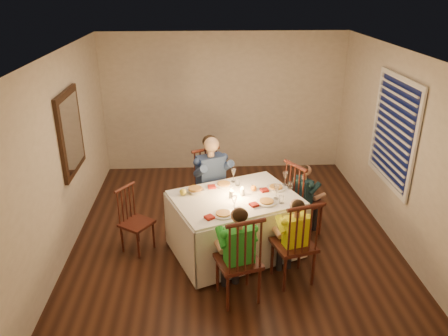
{
  "coord_description": "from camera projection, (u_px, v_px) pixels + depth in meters",
  "views": [
    {
      "loc": [
        -0.42,
        -5.47,
        3.42
      ],
      "look_at": [
        -0.12,
        0.15,
        0.99
      ],
      "focal_mm": 35.0,
      "sensor_mm": 36.0,
      "label": 1
    }
  ],
  "objects": [
    {
      "name": "chair_adult",
      "position": [
        212.0,
        221.0,
        6.73
      ],
      "size": [
        0.61,
        0.6,
        1.13
      ],
      "primitive_type": null,
      "rotation": [
        0.0,
        0.0,
        0.43
      ],
      "color": "#35170E",
      "rests_on": "ground"
    },
    {
      "name": "setting_teal",
      "position": [
        276.0,
        188.0,
        5.88
      ],
      "size": [
        0.34,
        0.34,
        0.02
      ],
      "primitive_type": "cylinder",
      "rotation": [
        0.0,
        0.0,
        0.38
      ],
      "color": "silver",
      "rests_on": "dining_table"
    },
    {
      "name": "child_green",
      "position": [
        238.0,
        297.0,
        5.12
      ],
      "size": [
        0.52,
        0.5,
        1.2
      ],
      "primitive_type": null,
      "rotation": [
        0.0,
        0.0,
        3.43
      ],
      "color": "green",
      "rests_on": "ground"
    },
    {
      "name": "squash",
      "position": [
        183.0,
        192.0,
        5.69
      ],
      "size": [
        0.09,
        0.09,
        0.09
      ],
      "primitive_type": "sphere",
      "color": "yellow",
      "rests_on": "dining_table"
    },
    {
      "name": "window_blinds",
      "position": [
        393.0,
        132.0,
        6.0
      ],
      "size": [
        0.07,
        1.34,
        1.54
      ],
      "color": "black",
      "rests_on": "wall_right"
    },
    {
      "name": "orange_fruit",
      "position": [
        254.0,
        188.0,
        5.81
      ],
      "size": [
        0.08,
        0.08,
        0.08
      ],
      "primitive_type": "sphere",
      "color": "orange",
      "rests_on": "dining_table"
    },
    {
      "name": "setting_green",
      "position": [
        223.0,
        214.0,
        5.21
      ],
      "size": [
        0.34,
        0.34,
        0.02
      ],
      "primitive_type": "cylinder",
      "rotation": [
        0.0,
        0.0,
        0.38
      ],
      "color": "silver",
      "rests_on": "dining_table"
    },
    {
      "name": "ground",
      "position": [
        233.0,
        234.0,
        6.39
      ],
      "size": [
        5.0,
        5.0,
        0.0
      ],
      "primitive_type": "plane",
      "color": "black",
      "rests_on": "ground"
    },
    {
      "name": "ceiling",
      "position": [
        234.0,
        52.0,
        5.36
      ],
      "size": [
        5.0,
        5.0,
        0.0
      ],
      "primitive_type": "plane",
      "color": "white",
      "rests_on": "wall_back"
    },
    {
      "name": "candle_right",
      "position": [
        242.0,
        192.0,
        5.68
      ],
      "size": [
        0.06,
        0.06,
        0.1
      ],
      "primitive_type": "cylinder",
      "color": "silver",
      "rests_on": "dining_table"
    },
    {
      "name": "chair_near_right",
      "position": [
        291.0,
        279.0,
        5.43
      ],
      "size": [
        0.57,
        0.55,
        1.13
      ],
      "primitive_type": null,
      "rotation": [
        0.0,
        0.0,
        3.41
      ],
      "color": "#35170E",
      "rests_on": "ground"
    },
    {
      "name": "setting_adult",
      "position": [
        224.0,
        185.0,
        5.97
      ],
      "size": [
        0.34,
        0.34,
        0.02
      ],
      "primitive_type": "cylinder",
      "rotation": [
        0.0,
        0.0,
        0.38
      ],
      "color": "silver",
      "rests_on": "dining_table"
    },
    {
      "name": "adult",
      "position": [
        212.0,
        221.0,
        6.73
      ],
      "size": [
        0.68,
        0.66,
        1.38
      ],
      "primitive_type": null,
      "rotation": [
        0.0,
        0.0,
        0.43
      ],
      "color": "navy",
      "rests_on": "ground"
    },
    {
      "name": "child_teal",
      "position": [
        301.0,
        232.0,
        6.44
      ],
      "size": [
        0.46,
        0.47,
        1.07
      ],
      "primitive_type": null,
      "rotation": [
        0.0,
        0.0,
        2.1
      ],
      "color": "#173139",
      "rests_on": "ground"
    },
    {
      "name": "chair_extra",
      "position": [
        139.0,
        249.0,
        6.03
      ],
      "size": [
        0.52,
        0.52,
        0.93
      ],
      "primitive_type": null,
      "rotation": [
        0.0,
        0.0,
        0.96
      ],
      "color": "#35170E",
      "rests_on": "ground"
    },
    {
      "name": "serving_bowl",
      "position": [
        195.0,
        191.0,
        5.76
      ],
      "size": [
        0.3,
        0.3,
        0.06
      ],
      "primitive_type": "imported",
      "rotation": [
        0.0,
        0.0,
        0.45
      ],
      "color": "silver",
      "rests_on": "dining_table"
    },
    {
      "name": "setting_yellow",
      "position": [
        266.0,
        202.0,
        5.5
      ],
      "size": [
        0.34,
        0.34,
        0.02
      ],
      "primitive_type": "cylinder",
      "rotation": [
        0.0,
        0.0,
        0.38
      ],
      "color": "silver",
      "rests_on": "dining_table"
    },
    {
      "name": "wall_left",
      "position": [
        64.0,
        154.0,
        5.77
      ],
      "size": [
        0.02,
        5.0,
        2.6
      ],
      "primitive_type": "cube",
      "color": "beige",
      "rests_on": "ground"
    },
    {
      "name": "child_yellow",
      "position": [
        291.0,
        279.0,
        5.43
      ],
      "size": [
        0.46,
        0.44,
        1.12
      ],
      "primitive_type": null,
      "rotation": [
        0.0,
        0.0,
        3.41
      ],
      "color": "#F2F91B",
      "rests_on": "ground"
    },
    {
      "name": "wall_back",
      "position": [
        224.0,
        103.0,
        8.17
      ],
      "size": [
        4.5,
        0.02,
        2.6
      ],
      "primitive_type": "cube",
      "color": "beige",
      "rests_on": "ground"
    },
    {
      "name": "wall_mirror",
      "position": [
        71.0,
        133.0,
        5.97
      ],
      "size": [
        0.06,
        0.95,
        1.15
      ],
      "color": "black",
      "rests_on": "wall_left"
    },
    {
      "name": "wall_right",
      "position": [
        397.0,
        148.0,
        5.99
      ],
      "size": [
        0.02,
        5.0,
        2.6
      ],
      "primitive_type": "cube",
      "color": "beige",
      "rests_on": "ground"
    },
    {
      "name": "candle_left",
      "position": [
        231.0,
        194.0,
        5.62
      ],
      "size": [
        0.06,
        0.06,
        0.1
      ],
      "primitive_type": "cylinder",
      "color": "silver",
      "rests_on": "dining_table"
    },
    {
      "name": "chair_near_left",
      "position": [
        238.0,
        297.0,
        5.12
      ],
      "size": [
        0.57,
        0.56,
        1.13
      ],
      "primitive_type": null,
      "rotation": [
        0.0,
        0.0,
        3.43
      ],
      "color": "#35170E",
      "rests_on": "ground"
    },
    {
      "name": "dining_table",
      "position": [
        235.0,
        213.0,
        5.76
      ],
      "size": [
        1.91,
        1.66,
        0.8
      ],
      "rotation": [
        0.0,
        0.0,
        0.38
      ],
      "color": "white",
      "rests_on": "ground"
    },
    {
      "name": "chair_end",
      "position": [
        301.0,
        232.0,
        6.44
      ],
      "size": [
        0.62,
        0.63,
        1.13
      ],
      "primitive_type": null,
      "rotation": [
        0.0,
        0.0,
        2.1
      ],
      "color": "#35170E",
      "rests_on": "ground"
    }
  ]
}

